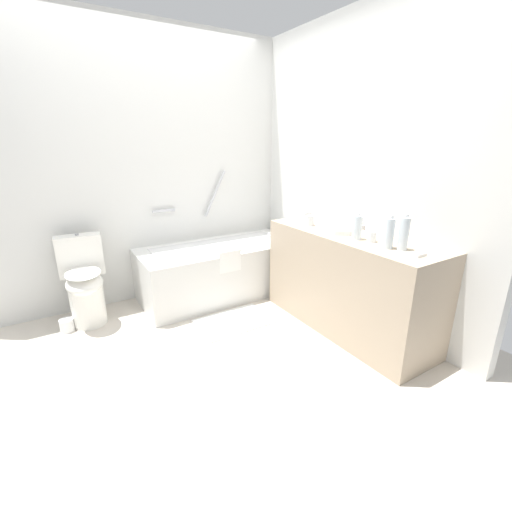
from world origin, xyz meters
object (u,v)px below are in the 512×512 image
Objects in this scene: toilet at (85,284)px; water_bottle_2 at (404,233)px; sink_basin at (340,229)px; drinking_glass_2 at (306,217)px; sink_faucet at (357,224)px; soap_dish at (418,254)px; toilet_paper_roll at (67,325)px; water_bottle_0 at (389,233)px; bathtub at (221,268)px; bath_mat at (234,321)px; drinking_glass_0 at (310,221)px; water_bottle_1 at (357,227)px; drinking_glass_1 at (372,237)px.

toilet is 2.56m from water_bottle_2.
sink_basin is 3.72× the size of drinking_glass_2.
sink_faucet reaches higher than soap_dish.
water_bottle_0 is at bearing -38.83° from toilet_paper_roll.
drinking_glass_2 is (0.57, -0.64, 0.58)m from bathtub.
water_bottle_2 is at bearing -54.51° from bath_mat.
drinking_glass_0 is at bearing -13.36° from bath_mat.
bath_mat is 1.40m from toilet_paper_roll.
water_bottle_0 is at bearing -93.76° from drinking_glass_2.
bathtub is 1.86m from water_bottle_2.
water_bottle_1 is 1.81× the size of toilet_paper_roll.
sink_faucet is at bearing -54.02° from bathtub.
toilet is 2.47m from water_bottle_0.
water_bottle_1 is at bearing 91.41° from water_bottle_0.
drinking_glass_0 is at bearing 104.83° from sink_basin.
sink_basin reaches higher than bath_mat.
water_bottle_0 is at bearing -88.59° from water_bottle_1.
drinking_glass_1 is 0.85× the size of soap_dish.
toilet_paper_roll reaches higher than bath_mat.
sink_faucet is 1.38× the size of toilet_paper_roll.
drinking_glass_1 reaches higher than soap_dish.
water_bottle_0 reaches higher than toilet.
water_bottle_1 is 0.35m from water_bottle_2.
sink_basin reaches higher than soap_dish.
sink_faucet is 1.69× the size of soap_dish.
sink_basin is 1.44× the size of water_bottle_0.
water_bottle_2 is (1.82, -1.71, 0.57)m from toilet.
bath_mat is at bearing -106.59° from bathtub.
bath_mat is at bearing 125.35° from water_bottle_0.
water_bottle_0 is (1.76, -1.64, 0.57)m from toilet.
bathtub reaches higher than toilet.
bathtub is 7.05× the size of water_bottle_0.
sink_basin reaches higher than toilet_paper_roll.
water_bottle_1 reaches higher than drinking_glass_0.
sink_faucet is 0.63× the size of water_bottle_2.
soap_dish is at bearing -91.35° from drinking_glass_1.
drinking_glass_0 is 0.14× the size of bath_mat.
soap_dish is at bearing -107.80° from sink_faucet.
water_bottle_0 reaches higher than drinking_glass_2.
bath_mat is at bearing 125.49° from water_bottle_2.
drinking_glass_2 is at bearing 89.65° from water_bottle_2.
toilet is at bearing 137.04° from water_bottle_0.
toilet_paper_roll is at bearing 141.17° from water_bottle_0.
soap_dish is at bearing -91.70° from drinking_glass_2.
water_bottle_2 is (0.06, -0.07, 0.01)m from water_bottle_0.
sink_faucet is 1.72× the size of drinking_glass_2.
drinking_glass_2 is 0.14× the size of bath_mat.
soap_dish is (0.03, -0.21, -0.10)m from water_bottle_0.
water_bottle_2 is at bearing -39.31° from toilet_paper_roll.
soap_dish reaches higher than bath_mat.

